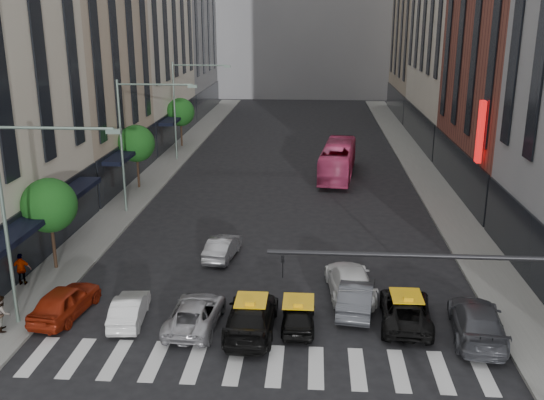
% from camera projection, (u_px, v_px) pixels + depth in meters
% --- Properties ---
extents(ground, '(160.00, 160.00, 0.00)m').
position_uv_depth(ground, '(256.00, 387.00, 22.35)').
color(ground, black).
rests_on(ground, ground).
extents(sidewalk_left, '(3.00, 96.00, 0.15)m').
position_uv_depth(sidewalk_left, '(156.00, 175.00, 51.72)').
color(sidewalk_left, slate).
rests_on(sidewalk_left, ground).
extents(sidewalk_right, '(3.00, 96.00, 0.15)m').
position_uv_depth(sidewalk_right, '(429.00, 180.00, 50.18)').
color(sidewalk_right, slate).
rests_on(sidewalk_right, ground).
extents(building_left_b, '(8.00, 16.00, 24.00)m').
position_uv_depth(building_left_b, '(70.00, 31.00, 46.70)').
color(building_left_b, tan).
rests_on(building_left_b, ground).
extents(building_left_d, '(8.00, 18.00, 30.00)m').
position_uv_depth(building_left_d, '(175.00, 1.00, 81.13)').
color(building_left_d, gray).
rests_on(building_left_d, ground).
extents(building_right_b, '(8.00, 18.00, 26.00)m').
position_uv_depth(building_right_b, '(528.00, 18.00, 43.18)').
color(building_right_b, brown).
rests_on(building_right_b, ground).
extents(building_right_d, '(8.00, 18.00, 28.00)m').
position_uv_depth(building_right_d, '(432.00, 9.00, 79.14)').
color(building_right_d, tan).
rests_on(building_right_d, ground).
extents(tree_near, '(2.88, 2.88, 4.95)m').
position_uv_depth(tree_near, '(49.00, 205.00, 31.62)').
color(tree_near, black).
rests_on(tree_near, sidewalk_left).
extents(tree_mid, '(2.88, 2.88, 4.95)m').
position_uv_depth(tree_mid, '(136.00, 144.00, 46.88)').
color(tree_mid, black).
rests_on(tree_mid, sidewalk_left).
extents(tree_far, '(2.88, 2.88, 4.95)m').
position_uv_depth(tree_far, '(181.00, 112.00, 62.15)').
color(tree_far, black).
rests_on(tree_far, sidewalk_left).
extents(streetlamp_near, '(5.38, 0.25, 9.00)m').
position_uv_depth(streetlamp_near, '(24.00, 198.00, 25.12)').
color(streetlamp_near, gray).
rests_on(streetlamp_near, sidewalk_left).
extents(streetlamp_mid, '(5.38, 0.25, 9.00)m').
position_uv_depth(streetlamp_mid, '(134.00, 129.00, 40.38)').
color(streetlamp_mid, gray).
rests_on(streetlamp_mid, sidewalk_left).
extents(streetlamp_far, '(5.38, 0.25, 9.00)m').
position_uv_depth(streetlamp_far, '(184.00, 98.00, 55.65)').
color(streetlamp_far, gray).
rests_on(streetlamp_far, sidewalk_left).
extents(traffic_signal, '(10.10, 0.20, 6.00)m').
position_uv_depth(traffic_signal, '(489.00, 296.00, 19.58)').
color(traffic_signal, black).
rests_on(traffic_signal, ground).
extents(liberty_sign, '(0.30, 0.70, 4.00)m').
position_uv_depth(liberty_sign, '(480.00, 132.00, 38.84)').
color(liberty_sign, red).
rests_on(liberty_sign, ground).
extents(car_red, '(2.28, 4.48, 1.46)m').
position_uv_depth(car_red, '(65.00, 301.00, 27.49)').
color(car_red, maroon).
rests_on(car_red, ground).
extents(car_white_front, '(1.63, 3.80, 1.22)m').
position_uv_depth(car_white_front, '(129.00, 309.00, 27.01)').
color(car_white_front, silver).
rests_on(car_white_front, ground).
extents(car_silver, '(2.32, 4.64, 1.26)m').
position_uv_depth(car_silver, '(195.00, 313.00, 26.59)').
color(car_silver, '#A9A9AE').
rests_on(car_silver, ground).
extents(taxi_left, '(2.15, 5.13, 1.48)m').
position_uv_depth(taxi_left, '(251.00, 316.00, 26.10)').
color(taxi_left, black).
rests_on(taxi_left, ground).
extents(taxi_center, '(1.47, 3.61, 1.23)m').
position_uv_depth(taxi_center, '(298.00, 315.00, 26.50)').
color(taxi_center, black).
rests_on(taxi_center, ground).
extents(car_grey_mid, '(2.11, 4.54, 1.44)m').
position_uv_depth(car_grey_mid, '(356.00, 295.00, 28.06)').
color(car_grey_mid, '#414449').
rests_on(car_grey_mid, ground).
extents(taxi_right, '(2.55, 4.87, 1.31)m').
position_uv_depth(taxi_right, '(406.00, 310.00, 26.85)').
color(taxi_right, black).
rests_on(taxi_right, ground).
extents(car_grey_curb, '(2.65, 5.34, 1.49)m').
position_uv_depth(car_grey_curb, '(477.00, 321.00, 25.64)').
color(car_grey_curb, '#45474E').
rests_on(car_grey_curb, ground).
extents(car_row2_left, '(1.83, 4.00, 1.27)m').
position_uv_depth(car_row2_left, '(223.00, 247.00, 34.16)').
color(car_row2_left, gray).
rests_on(car_row2_left, ground).
extents(car_row2_right, '(2.55, 5.29, 1.49)m').
position_uv_depth(car_row2_right, '(350.00, 281.00, 29.59)').
color(car_row2_right, white).
rests_on(car_row2_right, ground).
extents(bus, '(3.56, 10.51, 2.87)m').
position_uv_depth(bus, '(338.00, 160.00, 51.17)').
color(bus, '#CC3C6E').
rests_on(bus, ground).
extents(pedestrian_near, '(0.87, 0.95, 1.58)m').
position_uv_depth(pedestrian_near, '(2.00, 313.00, 25.96)').
color(pedestrian_near, gray).
rests_on(pedestrian_near, sidewalk_left).
extents(pedestrian_far, '(1.01, 0.51, 1.65)m').
position_uv_depth(pedestrian_far, '(22.00, 269.00, 30.34)').
color(pedestrian_far, gray).
rests_on(pedestrian_far, sidewalk_left).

